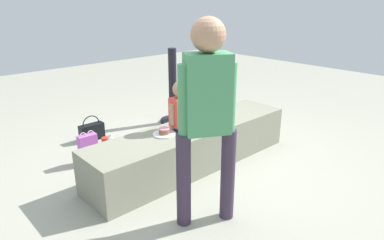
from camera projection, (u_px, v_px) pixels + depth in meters
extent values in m
plane|color=#9E9D8D|center=(193.00, 165.00, 3.61)|extent=(12.00, 12.00, 0.00)
cube|color=gray|center=(193.00, 146.00, 3.54)|extent=(2.31, 0.54, 0.42)
cylinder|color=navy|center=(184.00, 130.00, 3.28)|extent=(0.08, 0.25, 0.08)
cylinder|color=navy|center=(193.00, 127.00, 3.35)|extent=(0.08, 0.25, 0.08)
cube|color=#EB473E|center=(181.00, 112.00, 3.35)|extent=(0.21, 0.13, 0.28)
sphere|color=tan|center=(181.00, 89.00, 3.27)|extent=(0.16, 0.16, 0.16)
cylinder|color=tan|center=(172.00, 115.00, 3.27)|extent=(0.05, 0.05, 0.21)
cylinder|color=tan|center=(190.00, 110.00, 3.42)|extent=(0.05, 0.05, 0.21)
cylinder|color=#372A3F|center=(228.00, 175.00, 2.64)|extent=(0.11, 0.11, 0.74)
cylinder|color=#372A3F|center=(184.00, 180.00, 2.56)|extent=(0.11, 0.11, 0.74)
cube|color=#489561|center=(207.00, 94.00, 2.38)|extent=(0.37, 0.32, 0.56)
sphere|color=tan|center=(208.00, 35.00, 2.25)|extent=(0.24, 0.24, 0.24)
cylinder|color=#489561|center=(230.00, 100.00, 2.44)|extent=(0.09, 0.09, 0.53)
cylinder|color=#489561|center=(184.00, 103.00, 2.36)|extent=(0.09, 0.09, 0.53)
cylinder|color=white|center=(164.00, 134.00, 3.26)|extent=(0.22, 0.22, 0.01)
cylinder|color=brown|center=(164.00, 131.00, 3.25)|extent=(0.10, 0.10, 0.05)
cylinder|color=pink|center=(164.00, 129.00, 3.24)|extent=(0.10, 0.10, 0.01)
cube|color=silver|center=(170.00, 132.00, 3.29)|extent=(0.11, 0.04, 0.00)
cube|color=#B259BF|center=(88.00, 149.00, 3.58)|extent=(0.19, 0.08, 0.32)
torus|color=white|center=(83.00, 136.00, 3.50)|extent=(0.08, 0.01, 0.08)
torus|color=white|center=(91.00, 134.00, 3.56)|extent=(0.08, 0.01, 0.08)
cylinder|color=black|center=(173.00, 120.00, 4.84)|extent=(0.36, 0.36, 0.04)
cylinder|color=black|center=(173.00, 85.00, 4.66)|extent=(0.11, 0.11, 0.98)
cylinder|color=silver|center=(111.00, 145.00, 3.89)|extent=(0.07, 0.07, 0.17)
cone|color=silver|center=(110.00, 137.00, 3.86)|extent=(0.06, 0.06, 0.03)
cylinder|color=white|center=(110.00, 135.00, 3.85)|extent=(0.03, 0.03, 0.02)
cylinder|color=silver|center=(161.00, 138.00, 4.09)|extent=(0.07, 0.07, 0.16)
cone|color=silver|center=(161.00, 130.00, 4.05)|extent=(0.07, 0.07, 0.03)
cylinder|color=white|center=(161.00, 128.00, 4.05)|extent=(0.03, 0.03, 0.02)
cylinder|color=red|center=(106.00, 142.00, 4.02)|extent=(0.09, 0.09, 0.12)
cube|color=black|center=(92.00, 132.00, 4.20)|extent=(0.30, 0.10, 0.20)
torus|color=black|center=(91.00, 124.00, 4.17)|extent=(0.22, 0.01, 0.22)
cube|color=brown|center=(123.00, 157.00, 3.50)|extent=(0.28, 0.13, 0.24)
torus|color=brown|center=(123.00, 146.00, 3.46)|extent=(0.21, 0.01, 0.21)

